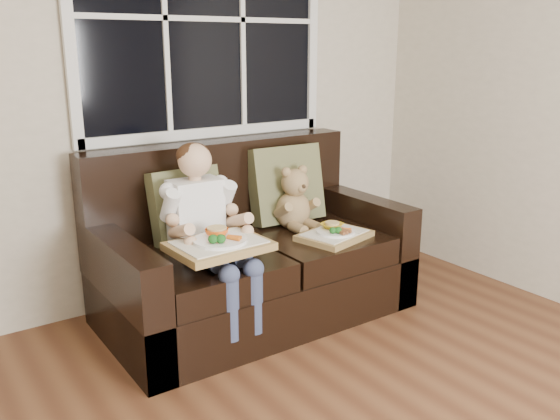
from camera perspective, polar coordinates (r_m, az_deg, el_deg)
window_back at (r=3.62m, az=-7.33°, el=17.78°), size 1.62×0.04×1.37m
loveseat at (r=3.43m, az=-2.95°, el=-4.86°), size 1.70×0.92×0.96m
pillow_left at (r=3.31m, az=-9.00°, el=0.46°), size 0.41×0.21×0.42m
pillow_right at (r=3.63m, az=0.59°, el=2.50°), size 0.47×0.23×0.48m
child at (r=3.06m, az=-7.23°, el=-0.79°), size 0.39×0.60×0.88m
teddy_bear at (r=3.52m, az=1.41°, el=0.74°), size 0.22×0.29×0.39m
tray_left at (r=2.89m, az=-5.90°, el=-3.27°), size 0.47×0.37×0.10m
tray_right at (r=3.36m, az=5.25°, el=-2.30°), size 0.44×0.38×0.09m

